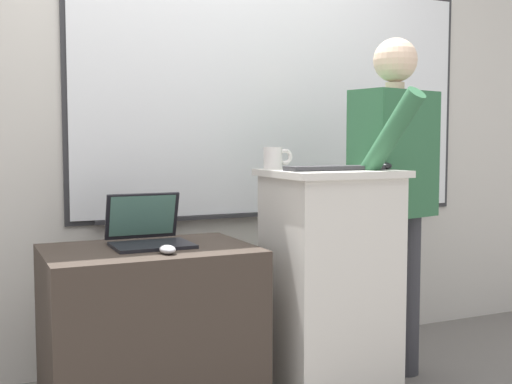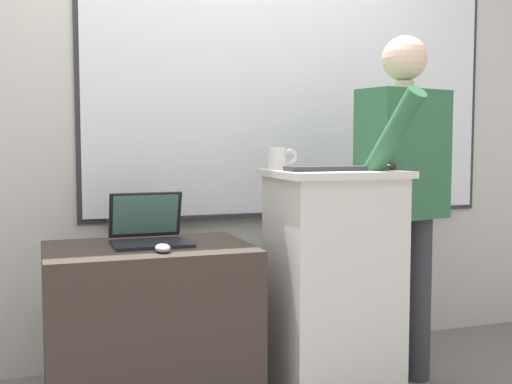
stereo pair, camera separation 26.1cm
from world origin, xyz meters
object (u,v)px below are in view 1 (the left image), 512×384
object	(u,v)px
side_desk	(150,334)
computer_mouse_by_keyboard	(383,166)
coffee_mug	(274,158)
lectern_podium	(330,284)
person_presenter	(394,185)
laptop	(148,231)
wireless_keyboard	(335,168)
computer_mouse_by_laptop	(167,249)

from	to	relation	value
side_desk	computer_mouse_by_keyboard	xyz separation A→B (m)	(1.03, -0.18, 0.69)
side_desk	coffee_mug	distance (m)	0.95
computer_mouse_by_keyboard	side_desk	bearing A→B (deg)	170.06
lectern_podium	side_desk	xyz separation A→B (m)	(-0.81, 0.10, -0.16)
side_desk	computer_mouse_by_keyboard	world-z (taller)	computer_mouse_by_keyboard
person_presenter	laptop	size ratio (longest dim) A/B	5.12
person_presenter	lectern_podium	bearing A→B (deg)	174.29
person_presenter	laptop	xyz separation A→B (m)	(-1.18, 0.13, -0.17)
laptop	wireless_keyboard	world-z (taller)	wireless_keyboard
lectern_podium	coffee_mug	size ratio (longest dim) A/B	7.26
laptop	computer_mouse_by_keyboard	xyz separation A→B (m)	(1.02, -0.26, 0.27)
lectern_podium	person_presenter	bearing A→B (deg)	7.99
coffee_mug	laptop	bearing A→B (deg)	179.07
laptop	computer_mouse_by_laptop	xyz separation A→B (m)	(0.01, -0.25, -0.04)
wireless_keyboard	computer_mouse_by_keyboard	size ratio (longest dim) A/B	4.54
lectern_podium	person_presenter	size ratio (longest dim) A/B	0.63
computer_mouse_by_laptop	computer_mouse_by_keyboard	distance (m)	1.05
laptop	computer_mouse_by_keyboard	size ratio (longest dim) A/B	3.23
lectern_podium	computer_mouse_by_laptop	xyz separation A→B (m)	(-0.78, -0.07, 0.22)
person_presenter	computer_mouse_by_laptop	size ratio (longest dim) A/B	16.54
wireless_keyboard	coffee_mug	distance (m)	0.30
side_desk	lectern_podium	bearing A→B (deg)	-7.25
side_desk	computer_mouse_by_laptop	size ratio (longest dim) A/B	8.49
computer_mouse_by_laptop	side_desk	bearing A→B (deg)	99.04
lectern_podium	laptop	size ratio (longest dim) A/B	3.22
wireless_keyboard	computer_mouse_by_laptop	xyz separation A→B (m)	(-0.76, -0.01, -0.30)
laptop	computer_mouse_by_laptop	bearing A→B (deg)	-87.51
side_desk	coffee_mug	world-z (taller)	coffee_mug
laptop	computer_mouse_by_laptop	world-z (taller)	laptop
lectern_podium	wireless_keyboard	bearing A→B (deg)	-104.94
lectern_podium	person_presenter	distance (m)	0.59
person_presenter	computer_mouse_by_keyboard	world-z (taller)	person_presenter
computer_mouse_by_laptop	coffee_mug	size ratio (longest dim) A/B	0.70
person_presenter	laptop	bearing A→B (deg)	160.15
lectern_podium	side_desk	distance (m)	0.83
person_presenter	computer_mouse_by_laptop	bearing A→B (deg)	172.49
laptop	computer_mouse_by_keyboard	world-z (taller)	computer_mouse_by_keyboard
side_desk	coffee_mug	size ratio (longest dim) A/B	5.94
lectern_podium	side_desk	size ratio (longest dim) A/B	1.22
computer_mouse_by_keyboard	lectern_podium	bearing A→B (deg)	160.91
side_desk	computer_mouse_by_laptop	bearing A→B (deg)	-80.96
side_desk	laptop	size ratio (longest dim) A/B	2.63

